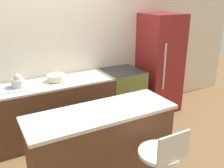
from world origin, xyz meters
TOP-DOWN VIEW (x-y plane):
  - ground_plane at (0.00, 0.00)m, footprint 14.00×14.00m
  - wall_back at (0.00, 0.70)m, footprint 8.00×0.06m
  - back_counter at (-0.33, 0.35)m, footprint 2.22×0.65m
  - kitchen_island at (0.07, -0.88)m, footprint 1.73×0.61m
  - oven_range at (1.10, 0.34)m, footprint 0.63×0.66m
  - refrigerator at (1.91, 0.34)m, footprint 0.67×0.68m
  - stool_chair at (0.43, -1.53)m, footprint 0.45×0.45m
  - kettle at (-0.61, 0.37)m, footprint 0.18×0.18m
  - mixing_bowl at (-0.06, 0.37)m, footprint 0.28×0.28m

SIDE VIEW (x-z plane):
  - ground_plane at x=0.00m, z-range 0.00..0.00m
  - stool_chair at x=0.43m, z-range -0.01..0.89m
  - back_counter at x=-0.33m, z-range 0.00..0.89m
  - kitchen_island at x=0.07m, z-range 0.00..0.89m
  - oven_range at x=1.10m, z-range 0.00..0.89m
  - refrigerator at x=1.91m, z-range 0.00..1.81m
  - mixing_bowl at x=-0.06m, z-range 0.89..0.98m
  - kettle at x=-0.61m, z-range 0.87..1.06m
  - wall_back at x=0.00m, z-range 0.00..2.60m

